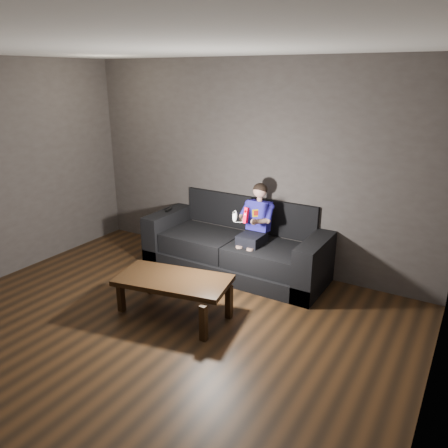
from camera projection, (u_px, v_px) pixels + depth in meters
The scene contains 10 objects.
floor at pixel (126, 352), 4.13m from camera, with size 5.00×5.00×0.00m, color black.
back_wall at pixel (252, 166), 5.71m from camera, with size 5.00×0.04×2.70m, color #3E3836.
right_wall at pixel (438, 287), 2.46m from camera, with size 0.04×5.00×2.70m, color #3E3836.
ceiling at pixel (99, 44), 3.25m from camera, with size 5.00×5.00×0.02m, color silver.
sofa at pixel (239, 247), 5.81m from camera, with size 2.42×1.05×0.94m.
child at pixel (255, 221), 5.47m from camera, with size 0.43×0.52×1.05m.
wii_remote_red at pixel (246, 215), 5.04m from camera, with size 0.06×0.08×0.19m.
nunchuk_white at pixel (235, 216), 5.13m from camera, with size 0.08×0.10×0.15m.
wii_remote_black at pixel (169, 210), 6.15m from camera, with size 0.07×0.16×0.03m.
coffee_table at pixel (173, 283), 4.65m from camera, with size 1.29×0.83×0.44m.
Camera 1 is at (2.61, -2.52, 2.49)m, focal length 35.00 mm.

